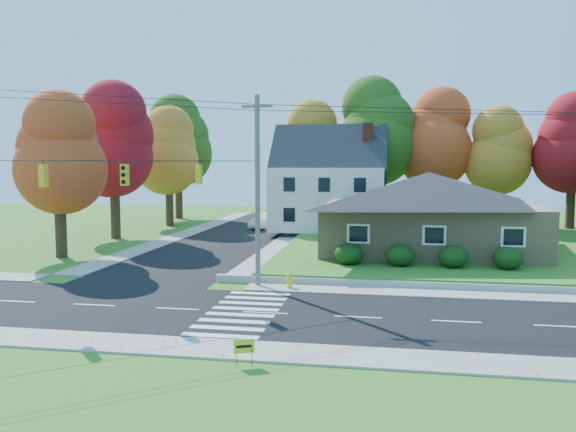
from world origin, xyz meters
name	(u,v)px	position (x,y,z in m)	size (l,w,h in m)	color
ground	(265,313)	(0.00, 0.00, 0.00)	(120.00, 120.00, 0.00)	#3D7923
road_main	(265,313)	(0.00, 0.00, 0.01)	(90.00, 8.00, 0.02)	black
road_cross	(239,235)	(-8.00, 26.00, 0.01)	(8.00, 44.00, 0.02)	black
sidewalk_north	(285,287)	(0.00, 5.00, 0.04)	(90.00, 2.00, 0.08)	#9C9A90
sidewalk_south	(235,350)	(0.00, -5.00, 0.04)	(90.00, 2.00, 0.08)	#9C9A90
lawn	(490,246)	(13.00, 21.00, 0.25)	(30.00, 30.00, 0.50)	#3D7923
ranch_house	(428,211)	(8.00, 16.00, 3.27)	(14.60, 10.60, 5.40)	tan
colonial_house	(329,184)	(0.04, 28.00, 4.58)	(10.40, 8.40, 9.60)	silver
hedge_row	(427,256)	(7.50, 9.80, 1.14)	(10.70, 1.70, 1.27)	#163A10
traffic_infrastructure	(268,193)	(-0.15, 1.35, 5.15)	(38.10, 10.66, 10.00)	#666059
tree_lot_0	(315,146)	(-2.00, 34.00, 8.31)	(6.72, 6.72, 12.51)	#3F2A19
tree_lot_1	(375,132)	(4.00, 33.00, 9.61)	(7.84, 7.84, 14.60)	#3F2A19
tree_lot_2	(436,138)	(10.00, 34.00, 8.96)	(7.28, 7.28, 13.56)	#3F2A19
tree_lot_3	(502,151)	(16.00, 33.00, 7.65)	(6.16, 6.16, 11.47)	#3F2A19
tree_lot_4	(573,144)	(22.00, 32.00, 8.31)	(6.72, 6.72, 12.51)	#3F2A19
tree_west_0	(58,154)	(-17.00, 12.00, 7.15)	(6.16, 6.16, 11.47)	#3F2A19
tree_west_1	(113,140)	(-18.00, 22.00, 8.46)	(7.28, 7.28, 13.56)	#3F2A19
tree_west_2	(169,151)	(-17.00, 32.00, 7.81)	(6.72, 6.72, 12.51)	#3F2A19
tree_west_3	(178,141)	(-19.00, 40.00, 9.11)	(7.84, 7.84, 14.60)	#3F2A19
white_car	(266,221)	(-6.59, 31.30, 0.77)	(1.58, 4.54, 1.50)	white
fire_hydrant	(289,281)	(0.22, 4.91, 0.40)	(0.48, 0.37, 0.84)	yellow
yard_sign	(244,347)	(0.65, -6.28, 0.61)	(0.64, 0.29, 0.85)	black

